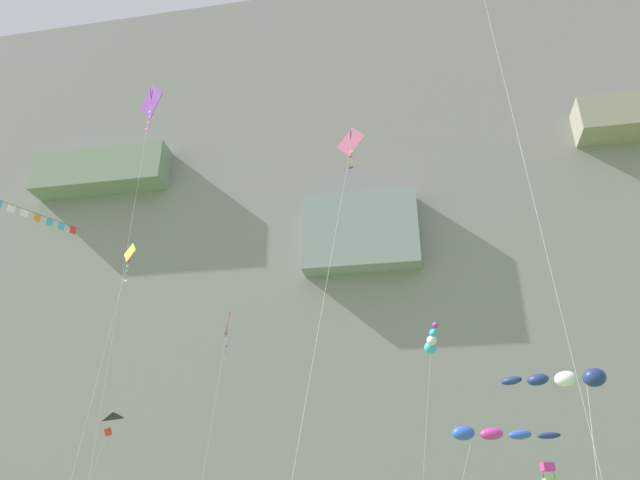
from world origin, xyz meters
The scene contains 11 objects.
cliff_face centered at (-0.02, 53.16, 34.41)m, with size 180.00×24.94×68.80m.
kite_banner_low_right centered at (-19.57, 17.95, 21.37)m, with size 3.13×5.01×22.59m.
kite_windsock_upper_mid centered at (6.20, 34.71, 17.23)m, with size 3.02×6.53×18.09m.
kite_windsock_far_right centered at (10.75, 11.30, 8.87)m, with size 3.88×5.46×9.22m.
kite_diamond_high_right centered at (2.34, 11.89, 20.39)m, with size 3.13×6.27×22.46m.
kite_box_upper_right centered at (13.93, 36.12, 7.05)m, with size 2.39×3.25×7.90m.
kite_diamond_mid_right centered at (-9.01, 27.86, 17.03)m, with size 1.27×3.13×18.53m.
kite_delta_far_left centered at (-16.26, 24.72, 9.27)m, with size 1.92×2.19×9.60m.
kite_diamond_front_field centered at (-14.26, 21.08, 33.24)m, with size 4.06×5.83×35.20m.
kite_diamond_mid_center centered at (-13.14, 19.32, 18.91)m, with size 1.73×5.35×20.72m.
kite_windsock_high_left centered at (8.58, 21.81, 8.23)m, with size 7.63×4.41×8.71m.
Camera 1 is at (5.19, -12.53, 3.87)m, focal length 32.60 mm.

